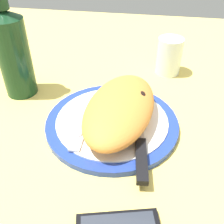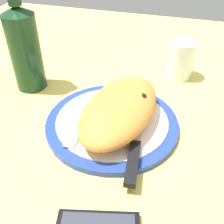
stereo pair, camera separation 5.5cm
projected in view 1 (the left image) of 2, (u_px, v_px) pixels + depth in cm
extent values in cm
cube|color=#EACC60|center=(112.00, 130.00, 58.65)|extent=(150.00, 150.00, 3.00)
cylinder|color=#233D99|center=(112.00, 123.00, 57.32)|extent=(28.36, 28.36, 1.32)
cylinder|color=white|center=(112.00, 120.00, 56.82)|extent=(23.92, 23.92, 0.30)
ellipsoid|color=orange|center=(120.00, 109.00, 54.36)|extent=(27.10, 16.77, 6.36)
ellipsoid|color=black|center=(118.00, 93.00, 54.23)|extent=(2.99, 2.97, 0.76)
ellipsoid|color=black|center=(141.00, 94.00, 54.76)|extent=(2.84, 2.56, 0.82)
cube|color=silver|center=(86.00, 115.00, 57.47)|extent=(13.47, 1.19, 0.40)
cube|color=silver|center=(76.00, 144.00, 50.66)|extent=(4.05, 2.29, 0.40)
cube|color=silver|center=(139.00, 118.00, 56.75)|extent=(14.50, 3.26, 0.40)
cube|color=black|center=(141.00, 160.00, 46.88)|extent=(10.21, 3.15, 1.20)
cylinder|color=silver|center=(169.00, 56.00, 72.98)|extent=(6.79, 6.79, 10.02)
cylinder|color=silver|center=(168.00, 63.00, 74.24)|extent=(6.25, 6.25, 5.55)
cylinder|color=#14381E|center=(15.00, 58.00, 62.32)|extent=(7.59, 7.59, 18.72)
cone|color=#14381E|center=(4.00, 14.00, 55.98)|extent=(7.59, 7.59, 1.90)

